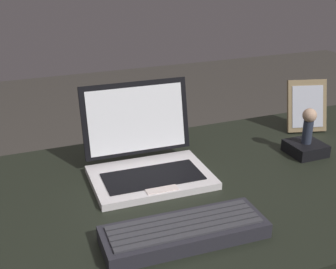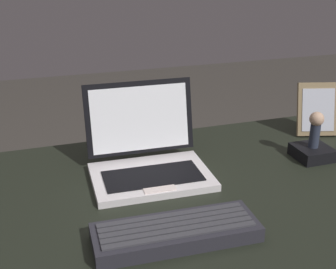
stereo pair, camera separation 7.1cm
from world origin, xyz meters
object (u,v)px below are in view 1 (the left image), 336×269
laptop_front (146,159)px  external_keyboard (185,231)px  figurine_stand (305,148)px  photo_frame (307,106)px  figurine (309,123)px

laptop_front → external_keyboard: (-0.02, -0.29, -0.03)m
external_keyboard → figurine_stand: 0.55m
laptop_front → photo_frame: 0.59m
laptop_front → figurine_stand: 0.47m
figurine_stand → figurine: 0.08m
laptop_front → figurine: size_ratio=2.96×
laptop_front → figurine_stand: bearing=-6.3°
photo_frame → figurine_stand: size_ratio=1.69×
laptop_front → external_keyboard: laptop_front is taller
photo_frame → external_keyboard: bearing=-146.9°
external_keyboard → figurine: size_ratio=3.30×
figurine → photo_frame: bearing=52.8°
photo_frame → figurine: size_ratio=1.60×
laptop_front → figurine: 0.47m
photo_frame → laptop_front: bearing=-170.2°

